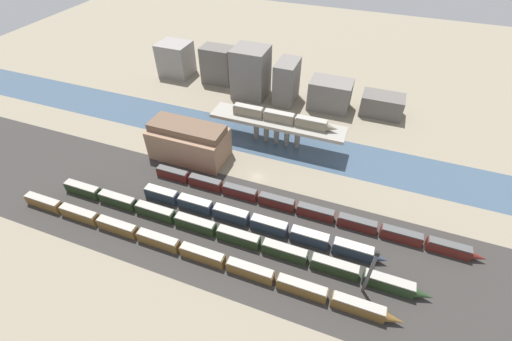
{
  "coord_description": "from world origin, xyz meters",
  "views": [
    {
      "loc": [
        30.25,
        -82.4,
        81.33
      ],
      "look_at": [
        0.0,
        -1.33,
        4.06
      ],
      "focal_mm": 24.0,
      "sensor_mm": 36.0,
      "label": 1
    }
  ],
  "objects_px": {
    "train_yard_outer": "(300,208)",
    "warehouse_building": "(189,141)",
    "train_yard_near": "(185,249)",
    "train_yard_far": "(254,221)",
    "train_yard_mid": "(221,232)",
    "signal_tower": "(370,273)",
    "train_on_bridge": "(283,118)"
  },
  "relations": [
    {
      "from": "train_yard_near",
      "to": "train_yard_outer",
      "type": "distance_m",
      "value": 36.78
    },
    {
      "from": "train_on_bridge",
      "to": "train_yard_outer",
      "type": "distance_m",
      "value": 37.21
    },
    {
      "from": "train_yard_near",
      "to": "train_yard_outer",
      "type": "xyz_separation_m",
      "value": [
        26.03,
        25.98,
        -0.03
      ]
    },
    {
      "from": "train_yard_mid",
      "to": "warehouse_building",
      "type": "xyz_separation_m",
      "value": [
        -26.42,
        30.15,
        4.6
      ]
    },
    {
      "from": "train_yard_mid",
      "to": "signal_tower",
      "type": "relative_size",
      "value": 6.76
    },
    {
      "from": "train_yard_outer",
      "to": "warehouse_building",
      "type": "relative_size",
      "value": 3.74
    },
    {
      "from": "train_on_bridge",
      "to": "warehouse_building",
      "type": "bearing_deg",
      "value": -147.24
    },
    {
      "from": "train_yard_outer",
      "to": "signal_tower",
      "type": "xyz_separation_m",
      "value": [
        22.15,
        -20.15,
        6.56
      ]
    },
    {
      "from": "train_on_bridge",
      "to": "signal_tower",
      "type": "xyz_separation_m",
      "value": [
        38.12,
        -52.21,
        -3.55
      ]
    },
    {
      "from": "train_yard_near",
      "to": "train_yard_far",
      "type": "relative_size",
      "value": 1.51
    },
    {
      "from": "train_on_bridge",
      "to": "train_yard_near",
      "type": "bearing_deg",
      "value": -99.84
    },
    {
      "from": "train_on_bridge",
      "to": "warehouse_building",
      "type": "height_order",
      "value": "train_on_bridge"
    },
    {
      "from": "train_yard_far",
      "to": "warehouse_building",
      "type": "xyz_separation_m",
      "value": [
        -33.98,
        23.12,
        4.51
      ]
    },
    {
      "from": "warehouse_building",
      "to": "signal_tower",
      "type": "distance_m",
      "value": 75.35
    },
    {
      "from": "train_on_bridge",
      "to": "signal_tower",
      "type": "relative_size",
      "value": 2.37
    },
    {
      "from": "train_on_bridge",
      "to": "signal_tower",
      "type": "bearing_deg",
      "value": -53.87
    },
    {
      "from": "train_yard_far",
      "to": "signal_tower",
      "type": "relative_size",
      "value": 4.52
    },
    {
      "from": "train_yard_far",
      "to": "signal_tower",
      "type": "distance_m",
      "value": 35.68
    },
    {
      "from": "train_yard_near",
      "to": "train_yard_mid",
      "type": "height_order",
      "value": "train_yard_mid"
    },
    {
      "from": "train_on_bridge",
      "to": "train_yard_outer",
      "type": "height_order",
      "value": "train_on_bridge"
    },
    {
      "from": "train_yard_outer",
      "to": "signal_tower",
      "type": "bearing_deg",
      "value": -42.3
    },
    {
      "from": "signal_tower",
      "to": "train_yard_far",
      "type": "bearing_deg",
      "value": 163.25
    },
    {
      "from": "train_yard_near",
      "to": "warehouse_building",
      "type": "relative_size",
      "value": 4.16
    },
    {
      "from": "train_yard_far",
      "to": "train_yard_outer",
      "type": "relative_size",
      "value": 0.74
    },
    {
      "from": "train_yard_mid",
      "to": "train_yard_outer",
      "type": "bearing_deg",
      "value": 41.89
    },
    {
      "from": "train_on_bridge",
      "to": "train_yard_mid",
      "type": "distance_m",
      "value": 50.23
    },
    {
      "from": "train_yard_outer",
      "to": "signal_tower",
      "type": "distance_m",
      "value": 30.66
    },
    {
      "from": "train_yard_mid",
      "to": "train_yard_outer",
      "type": "xyz_separation_m",
      "value": [
        19.03,
        17.07,
        -0.09
      ]
    },
    {
      "from": "train_yard_mid",
      "to": "warehouse_building",
      "type": "distance_m",
      "value": 40.35
    },
    {
      "from": "train_yard_outer",
      "to": "warehouse_building",
      "type": "bearing_deg",
      "value": 163.94
    },
    {
      "from": "train_yard_far",
      "to": "warehouse_building",
      "type": "distance_m",
      "value": 41.34
    },
    {
      "from": "train_on_bridge",
      "to": "train_yard_mid",
      "type": "bearing_deg",
      "value": -93.56
    }
  ]
}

